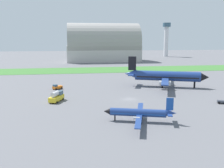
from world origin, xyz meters
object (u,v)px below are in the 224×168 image
airplane_foreground_turboprop (139,113)px  pushback_tug_midfield (57,87)px  fuel_truck_near_gate (57,96)px  control_tower (166,37)px  airplane_midfield_jet (165,76)px  baggage_cart_by_runway (222,102)px

airplane_foreground_turboprop → pushback_tug_midfield: (-21.44, 41.40, -1.28)m
airplane_foreground_turboprop → fuel_truck_near_gate: bearing=-30.8°
pushback_tug_midfield → control_tower: control_tower is taller
airplane_foreground_turboprop → pushback_tug_midfield: airplane_foreground_turboprop is taller
airplane_midfield_jet → pushback_tug_midfield: 42.78m
fuel_truck_near_gate → control_tower: (100.27, 174.13, 18.68)m
pushback_tug_midfield → baggage_cart_by_runway: size_ratio=1.39×
airplane_foreground_turboprop → control_tower: control_tower is taller
baggage_cart_by_runway → control_tower: size_ratio=0.08×
airplane_foreground_turboprop → pushback_tug_midfield: 46.64m
fuel_truck_near_gate → baggage_cart_by_runway: fuel_truck_near_gate is taller
fuel_truck_near_gate → control_tower: control_tower is taller
airplane_midfield_jet → pushback_tug_midfield: size_ratio=8.24×
airplane_foreground_turboprop → baggage_cart_by_runway: size_ratio=6.85×
airplane_midfield_jet → control_tower: size_ratio=0.95×
fuel_truck_near_gate → control_tower: 201.80m
pushback_tug_midfield → baggage_cart_by_runway: 57.91m
pushback_tug_midfield → control_tower: 186.38m
fuel_truck_near_gate → baggage_cart_by_runway: size_ratio=2.44×
control_tower → fuel_truck_near_gate: bearing=-119.9°
fuel_truck_near_gate → control_tower: size_ratio=0.20×
airplane_midfield_jet → baggage_cart_by_runway: size_ratio=11.43×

